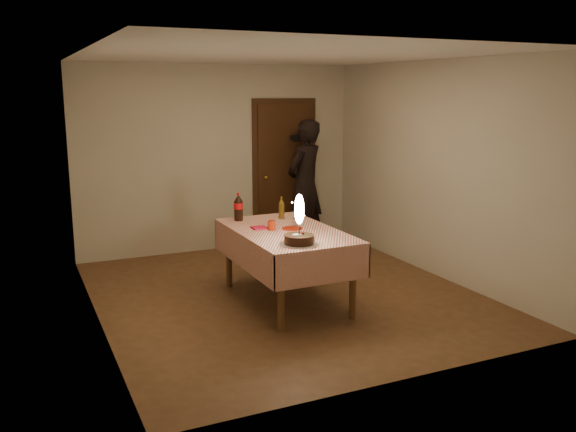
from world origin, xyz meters
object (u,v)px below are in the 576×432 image
at_px(clear_cup, 296,222).
at_px(amber_bottle_right, 282,209).
at_px(red_cup, 272,225).
at_px(photographer, 305,184).
at_px(dining_table, 286,240).
at_px(birthday_cake, 299,233).
at_px(red_plate, 292,228).
at_px(cola_bottle, 238,207).

distance_m(clear_cup, amber_bottle_right, 0.44).
distance_m(red_cup, photographer, 2.41).
xyz_separation_m(dining_table, red_cup, (-0.14, 0.06, 0.15)).
relative_size(birthday_cake, red_plate, 2.22).
xyz_separation_m(clear_cup, amber_bottle_right, (0.02, 0.43, 0.07)).
height_order(birthday_cake, red_plate, birthday_cake).
xyz_separation_m(red_cup, cola_bottle, (-0.15, 0.60, 0.10)).
xyz_separation_m(amber_bottle_right, photographer, (1.04, 1.50, 0.01)).
bearing_deg(amber_bottle_right, red_cup, -124.37).
bearing_deg(amber_bottle_right, cola_bottle, 167.18).
distance_m(red_plate, red_cup, 0.23).
xyz_separation_m(cola_bottle, amber_bottle_right, (0.48, -0.11, -0.03)).
distance_m(red_plate, clear_cup, 0.13).
relative_size(dining_table, red_plate, 7.82).
relative_size(red_plate, clear_cup, 2.44).
height_order(birthday_cake, cola_bottle, birthday_cake).
xyz_separation_m(dining_table, red_plate, (0.08, 0.02, 0.11)).
bearing_deg(photographer, red_cup, -124.63).
bearing_deg(birthday_cake, red_plate, 70.54).
bearing_deg(red_cup, red_plate, -9.35).
bearing_deg(red_cup, dining_table, -23.21).
height_order(red_cup, clear_cup, red_cup).
relative_size(red_plate, amber_bottle_right, 0.86).
bearing_deg(cola_bottle, photographer, 42.33).
distance_m(dining_table, cola_bottle, 0.77).
distance_m(clear_cup, photographer, 2.20).
relative_size(clear_cup, cola_bottle, 0.28).
bearing_deg(red_cup, amber_bottle_right, 55.63).
height_order(clear_cup, amber_bottle_right, amber_bottle_right).
height_order(birthday_cake, clear_cup, birthday_cake).
bearing_deg(dining_table, amber_bottle_right, 70.63).
xyz_separation_m(red_plate, clear_cup, (0.08, 0.10, 0.04)).
bearing_deg(birthday_cake, amber_bottle_right, 74.00).
bearing_deg(amber_bottle_right, red_plate, -101.68).
height_order(red_cup, cola_bottle, cola_bottle).
height_order(dining_table, red_cup, red_cup).
distance_m(red_cup, clear_cup, 0.32).
bearing_deg(photographer, clear_cup, -118.84).
relative_size(red_cup, photographer, 0.05).
xyz_separation_m(clear_cup, cola_bottle, (-0.46, 0.54, 0.11)).
relative_size(red_plate, red_cup, 2.20).
bearing_deg(dining_table, clear_cup, 35.18).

